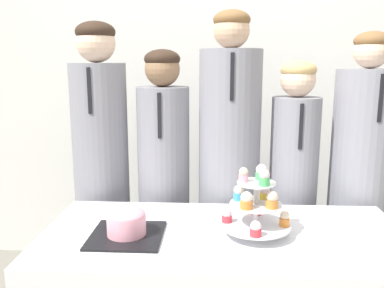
# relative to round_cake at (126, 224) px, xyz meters

# --- Properties ---
(wall_back) EXTENTS (9.00, 0.06, 2.70)m
(wall_back) POSITION_rel_round_cake_xyz_m (0.38, 1.30, 0.59)
(wall_back) COLOR silver
(wall_back) RESTS_ON ground_plane
(round_cake) EXTENTS (0.28, 0.28, 0.12)m
(round_cake) POSITION_rel_round_cake_xyz_m (0.00, 0.00, 0.00)
(round_cake) COLOR black
(round_cake) RESTS_ON table
(cake_knife) EXTENTS (0.24, 0.05, 0.01)m
(cake_knife) POSITION_rel_round_cake_xyz_m (0.17, -0.19, -0.05)
(cake_knife) COLOR silver
(cake_knife) RESTS_ON table
(cupcake_stand) EXTENTS (0.27, 0.27, 0.28)m
(cupcake_stand) POSITION_rel_round_cake_xyz_m (0.50, 0.04, 0.08)
(cupcake_stand) COLOR silver
(cupcake_stand) RESTS_ON table
(student_0) EXTENTS (0.29, 0.29, 1.58)m
(student_0) POSITION_rel_round_cake_xyz_m (-0.26, 0.60, 0.00)
(student_0) COLOR gray
(student_0) RESTS_ON ground_plane
(student_1) EXTENTS (0.27, 0.28, 1.44)m
(student_1) POSITION_rel_round_cake_xyz_m (0.07, 0.60, -0.07)
(student_1) COLOR gray
(student_1) RESTS_ON ground_plane
(student_2) EXTENTS (0.31, 0.32, 1.63)m
(student_2) POSITION_rel_round_cake_xyz_m (0.42, 0.60, 0.01)
(student_2) COLOR gray
(student_2) RESTS_ON ground_plane
(student_3) EXTENTS (0.25, 0.25, 1.38)m
(student_3) POSITION_rel_round_cake_xyz_m (0.75, 0.60, -0.09)
(student_3) COLOR gray
(student_3) RESTS_ON ground_plane
(student_4) EXTENTS (0.32, 0.32, 1.52)m
(student_4) POSITION_rel_round_cake_xyz_m (1.10, 0.60, -0.05)
(student_4) COLOR gray
(student_4) RESTS_ON ground_plane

